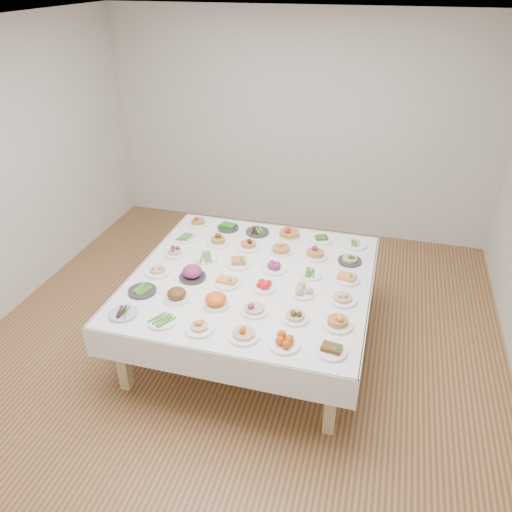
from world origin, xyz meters
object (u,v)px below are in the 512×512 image
(dish_18, at_px, (175,251))
(dish_35, at_px, (355,244))
(display_table, at_px, (252,283))
(dish_0, at_px, (123,313))

(dish_18, xyz_separation_m, dish_35, (1.67, 0.65, -0.03))
(display_table, distance_m, dish_0, 1.18)
(dish_35, bearing_deg, display_table, -135.55)
(display_table, xyz_separation_m, dish_35, (0.84, 0.83, 0.09))
(dish_35, bearing_deg, dish_18, -158.67)
(dish_0, bearing_deg, dish_18, 89.26)
(display_table, bearing_deg, dish_18, 168.04)
(display_table, height_order, dish_0, dish_0)
(display_table, xyz_separation_m, dish_18, (-0.82, 0.17, 0.12))
(display_table, height_order, dish_18, dish_18)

